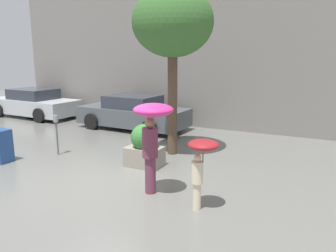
{
  "coord_description": "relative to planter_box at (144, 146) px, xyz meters",
  "views": [
    {
      "loc": [
        4.68,
        -5.95,
        2.85
      ],
      "look_at": [
        0.98,
        1.6,
        1.05
      ],
      "focal_mm": 35.0,
      "sensor_mm": 36.0,
      "label": 1
    }
  ],
  "objects": [
    {
      "name": "building_facade",
      "position": [
        -0.49,
        5.3,
        2.47
      ],
      "size": [
        18.0,
        0.3,
        6.0
      ],
      "color": "gray",
      "rests_on": "ground"
    },
    {
      "name": "person_adult",
      "position": [
        1.06,
        -1.49,
        0.89
      ],
      "size": [
        0.81,
        0.81,
        1.93
      ],
      "rotation": [
        0.0,
        0.0,
        -0.54
      ],
      "color": "brown",
      "rests_on": "ground"
    },
    {
      "name": "ground_plane",
      "position": [
        -0.49,
        -1.2,
        -0.53
      ],
      "size": [
        40.0,
        40.0,
        0.0
      ],
      "primitive_type": "plane",
      "color": "slate"
    },
    {
      "name": "parked_car_far",
      "position": [
        -8.39,
        3.97,
        0.09
      ],
      "size": [
        4.6,
        2.2,
        1.33
      ],
      "rotation": [
        0.0,
        0.0,
        1.52
      ],
      "color": "#B7BCC1",
      "rests_on": "ground"
    },
    {
      "name": "person_child",
      "position": [
        2.21,
        -1.71,
        0.49
      ],
      "size": [
        0.58,
        0.58,
        1.36
      ],
      "rotation": [
        0.0,
        0.0,
        0.39
      ],
      "color": "beige",
      "rests_on": "ground"
    },
    {
      "name": "parked_car_near",
      "position": [
        -2.72,
        3.79,
        0.09
      ],
      "size": [
        4.48,
        2.2,
        1.33
      ],
      "rotation": [
        0.0,
        0.0,
        1.52
      ],
      "color": "#4C5156",
      "rests_on": "ground"
    },
    {
      "name": "newspaper_box",
      "position": [
        -3.7,
        -1.43,
        -0.08
      ],
      "size": [
        0.5,
        0.44,
        0.9
      ],
      "color": "navy",
      "rests_on": "ground"
    },
    {
      "name": "planter_box",
      "position": [
        0.0,
        0.0,
        0.0
      ],
      "size": [
        0.93,
        0.7,
        1.13
      ],
      "color": "gray",
      "rests_on": "ground"
    },
    {
      "name": "parking_meter",
      "position": [
        -2.8,
        -0.25,
        0.32
      ],
      "size": [
        0.14,
        0.14,
        1.18
      ],
      "color": "#595B60",
      "rests_on": "ground"
    },
    {
      "name": "street_tree",
      "position": [
        0.17,
        1.35,
        3.18
      ],
      "size": [
        2.26,
        2.26,
        4.73
      ],
      "color": "brown",
      "rests_on": "ground"
    }
  ]
}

